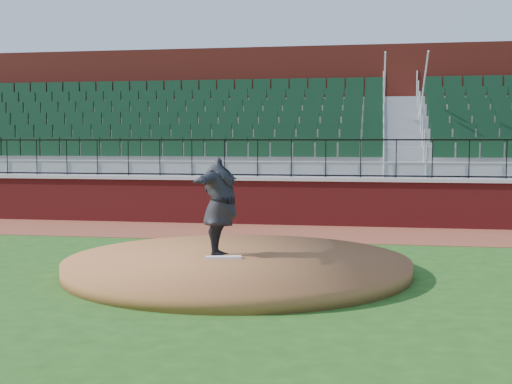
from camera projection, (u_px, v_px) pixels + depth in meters
ground at (241, 274)px, 11.83m from camera, size 90.00×90.00×0.00m
warning_track at (283, 232)px, 17.14m from camera, size 34.00×3.20×0.01m
field_wall at (291, 203)px, 18.66m from camera, size 34.00×0.35×1.20m
wall_cap at (291, 179)px, 18.61m from camera, size 34.00×0.45×0.10m
wall_railing at (291, 158)px, 18.57m from camera, size 34.00×0.05×1.00m
seating_stands at (302, 140)px, 21.21m from camera, size 34.00×5.10×4.60m
concourse_wall at (311, 127)px, 23.93m from camera, size 34.00×0.50×5.50m
pitchers_mound at (237, 265)px, 11.97m from camera, size 5.96×5.96×0.25m
pitching_rubber at (224, 257)px, 11.92m from camera, size 0.64×0.31×0.04m
pitcher at (220, 206)px, 12.22m from camera, size 0.71×2.17×1.74m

